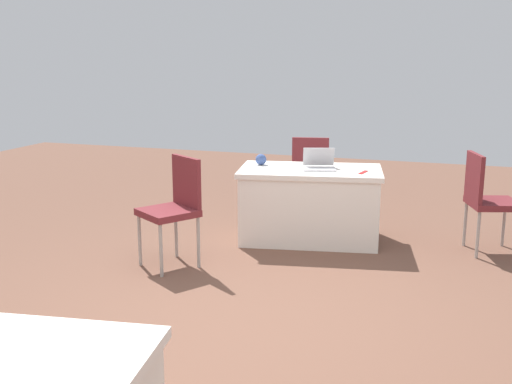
# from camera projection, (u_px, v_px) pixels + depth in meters

# --- Properties ---
(ground_plane) EXTENTS (14.40, 14.40, 0.00)m
(ground_plane) POSITION_uv_depth(u_px,v_px,m) (249.00, 322.00, 4.37)
(ground_plane) COLOR brown
(table_foreground) EXTENTS (1.54, 1.04, 0.74)m
(table_foreground) POSITION_uv_depth(u_px,v_px,m) (310.00, 204.00, 6.24)
(table_foreground) COLOR silver
(table_foreground) RESTS_ON ground
(chair_near_front) EXTENTS (0.61, 0.61, 0.98)m
(chair_near_front) POSITION_uv_depth(u_px,v_px,m) (175.00, 204.00, 5.44)
(chair_near_front) COLOR #9E9993
(chair_near_front) RESTS_ON ground
(chair_tucked_left) EXTENTS (0.52, 0.52, 0.94)m
(chair_tucked_left) POSITION_uv_depth(u_px,v_px,m) (311.00, 171.00, 7.17)
(chair_tucked_left) COLOR #9E9993
(chair_tucked_left) RESTS_ON ground
(chair_by_pillar) EXTENTS (0.55, 0.55, 0.96)m
(chair_by_pillar) POSITION_uv_depth(u_px,v_px,m) (486.00, 196.00, 5.80)
(chair_by_pillar) COLOR #9E9993
(chair_by_pillar) RESTS_ON ground
(laptop_silver) EXTENTS (0.39, 0.37, 0.21)m
(laptop_silver) POSITION_uv_depth(u_px,v_px,m) (319.00, 165.00, 6.13)
(laptop_silver) COLOR silver
(laptop_silver) RESTS_ON table_foreground
(yarn_ball) EXTENTS (0.11, 0.11, 0.11)m
(yarn_ball) POSITION_uv_depth(u_px,v_px,m) (261.00, 159.00, 6.36)
(yarn_ball) COLOR #3F5999
(yarn_ball) RESTS_ON table_foreground
(scissors_red) EXTENTS (0.07, 0.18, 0.01)m
(scissors_red) POSITION_uv_depth(u_px,v_px,m) (363.00, 172.00, 5.95)
(scissors_red) COLOR red
(scissors_red) RESTS_ON table_foreground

